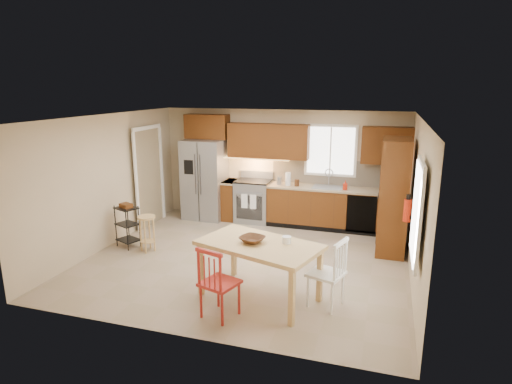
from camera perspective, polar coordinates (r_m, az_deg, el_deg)
The scene contains 33 objects.
floor at distance 7.69m, azimuth -1.31°, elevation -9.01°, with size 5.50×5.50×0.00m, color gray.
ceiling at distance 7.10m, azimuth -1.43°, elevation 9.91°, with size 5.50×5.00×0.02m, color silver.
wall_back at distance 9.64m, azimuth 3.34°, elevation 3.49°, with size 5.50×0.02×2.50m, color #CCB793.
wall_front at distance 5.09m, azimuth -10.36°, elevation -6.44°, with size 5.50×0.02×2.50m, color #CCB793.
wall_left at distance 8.55m, azimuth -19.14°, elevation 1.37°, with size 0.02×5.00×2.50m, color #CCB793.
wall_right at distance 6.96m, azimuth 20.66°, elevation -1.54°, with size 0.02×5.00×2.50m, color #CCB793.
refrigerator at distance 9.90m, azimuth -6.81°, elevation 1.69°, with size 0.92×0.75×1.82m, color gray.
range_stove at distance 9.67m, azimuth -0.34°, elevation -1.26°, with size 0.76×0.63×0.92m, color gray.
base_cabinet_narrow at distance 9.86m, azimuth -3.37°, elevation -1.05°, with size 0.30×0.60×0.90m, color #5C2C10.
base_cabinet_run at distance 9.32m, azimuth 10.55°, elevation -2.15°, with size 2.92×0.60×0.90m, color #5C2C10.
dishwasher at distance 9.00m, azimuth 13.87°, elevation -2.91°, with size 0.60×0.02×0.78m, color black.
backsplash at distance 9.43m, azimuth 10.95°, elevation 2.55°, with size 2.92×0.03×0.55m, color beige.
upper_over_fridge at distance 9.90m, azimuth -6.54°, elevation 8.67°, with size 1.00×0.35×0.55m, color #632E10.
upper_left_block at distance 9.45m, azimuth 1.65°, elevation 6.82°, with size 1.80×0.35×0.75m, color #632E10.
upper_right_block at distance 9.11m, azimuth 17.06°, elevation 5.95°, with size 1.00×0.35×0.75m, color #632E10.
window_back at distance 9.36m, azimuth 9.92°, elevation 5.47°, with size 1.12×0.04×1.12m, color white.
sink at distance 9.24m, azimuth 9.49°, elevation 0.38°, with size 0.62×0.46×0.16m, color gray.
undercab_glow at distance 9.57m, azimuth -0.14°, elevation 4.53°, with size 1.60×0.30×0.01m, color #FFBF66.
soap_bottle at distance 9.07m, azimuth 11.82°, elevation 0.90°, with size 0.09×0.09×0.19m, color red.
paper_towel at distance 9.30m, azimuth 4.30°, elevation 1.76°, with size 0.12×0.12×0.28m, color white.
canister_steel at distance 9.35m, azimuth 3.10°, elevation 1.54°, with size 0.11×0.11×0.18m, color gray.
canister_wood at distance 9.24m, azimuth 5.46°, elevation 1.21°, with size 0.10×0.10×0.14m, color #4D2814.
pantry at distance 8.15m, azimuth 17.87°, elevation -0.57°, with size 0.50×0.95×2.10m, color #5C2C10.
fire_extinguisher at distance 7.13m, azimuth 19.54°, elevation -2.33°, with size 0.12×0.12×0.36m, color red.
window_right at distance 5.79m, azimuth 20.74°, elevation -2.52°, with size 0.04×1.02×1.32m, color white.
doorway at distance 9.60m, azimuth -14.14°, elevation 1.82°, with size 0.04×0.95×2.10m, color #8C7A59.
dining_table at distance 6.26m, azimuth 0.44°, elevation -10.48°, with size 1.69×0.95×0.83m, color tan, non-canonical shape.
chair_red at distance 5.77m, azimuth -4.86°, elevation -11.82°, with size 0.47×0.47×1.00m, color #A52119, non-canonical shape.
chair_white at distance 6.09m, azimuth 9.32°, elevation -10.53°, with size 0.47×0.47×1.00m, color white, non-canonical shape.
table_bowl at distance 6.12m, azimuth -0.51°, elevation -6.76°, with size 0.34×0.34×0.08m, color #4D2814.
table_jar at distance 6.09m, azimuth 4.10°, elevation -6.59°, with size 0.13×0.13×0.16m, color white.
bar_stool at distance 8.21m, azimuth -14.29°, elevation -5.41°, with size 0.33×0.33×0.68m, color tan, non-canonical shape.
utility_cart at distance 8.51m, azimuth -16.76°, elevation -4.40°, with size 0.41×0.32×0.81m, color black, non-canonical shape.
Camera 1 is at (2.25, -6.71, 3.01)m, focal length 30.00 mm.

